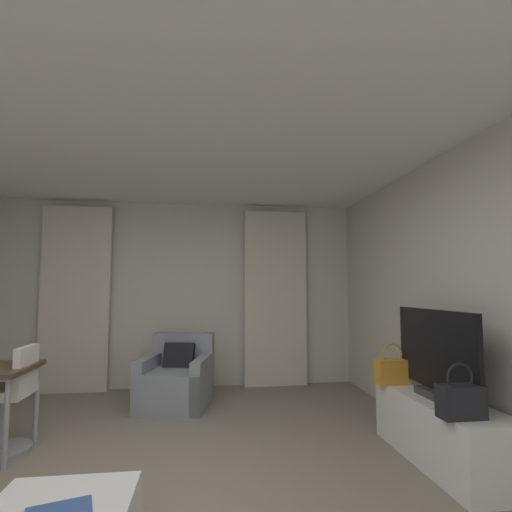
{
  "coord_description": "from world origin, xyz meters",
  "views": [
    {
      "loc": [
        0.36,
        -2.66,
        1.38
      ],
      "look_at": [
        0.88,
        1.29,
        1.71
      ],
      "focal_mm": 27.32,
      "sensor_mm": 36.0,
      "label": 1
    }
  ],
  "objects_px": {
    "handbag_primary": "(393,370)",
    "handbag_secondary": "(461,400)",
    "desk_chair": "(8,405)",
    "tv_flatscreen": "(436,355)",
    "armchair": "(176,381)",
    "tv_console": "(440,431)"
  },
  "relations": [
    {
      "from": "armchair",
      "to": "tv_console",
      "type": "height_order",
      "value": "armchair"
    },
    {
      "from": "handbag_primary",
      "to": "handbag_secondary",
      "type": "bearing_deg",
      "value": -89.98
    },
    {
      "from": "tv_console",
      "to": "tv_flatscreen",
      "type": "distance_m",
      "value": 0.58
    },
    {
      "from": "desk_chair",
      "to": "tv_flatscreen",
      "type": "height_order",
      "value": "tv_flatscreen"
    },
    {
      "from": "handbag_primary",
      "to": "handbag_secondary",
      "type": "height_order",
      "value": "same"
    },
    {
      "from": "tv_console",
      "to": "tv_flatscreen",
      "type": "xyz_separation_m",
      "value": [
        0.0,
        0.02,
        0.58
      ]
    },
    {
      "from": "tv_console",
      "to": "handbag_secondary",
      "type": "height_order",
      "value": "handbag_secondary"
    },
    {
      "from": "armchair",
      "to": "desk_chair",
      "type": "xyz_separation_m",
      "value": [
        -1.32,
        -1.16,
        0.11
      ]
    },
    {
      "from": "armchair",
      "to": "desk_chair",
      "type": "distance_m",
      "value": 1.76
    },
    {
      "from": "tv_console",
      "to": "handbag_primary",
      "type": "height_order",
      "value": "handbag_primary"
    },
    {
      "from": "tv_flatscreen",
      "to": "handbag_secondary",
      "type": "relative_size",
      "value": 2.88
    },
    {
      "from": "tv_console",
      "to": "tv_flatscreen",
      "type": "bearing_deg",
      "value": 90.0
    },
    {
      "from": "armchair",
      "to": "tv_flatscreen",
      "type": "xyz_separation_m",
      "value": [
        2.19,
        -1.8,
        0.55
      ]
    },
    {
      "from": "handbag_secondary",
      "to": "armchair",
      "type": "bearing_deg",
      "value": 131.84
    },
    {
      "from": "armchair",
      "to": "handbag_secondary",
      "type": "xyz_separation_m",
      "value": [
        2.05,
        -2.29,
        0.34
      ]
    },
    {
      "from": "armchair",
      "to": "tv_console",
      "type": "relative_size",
      "value": 0.72
    },
    {
      "from": "handbag_primary",
      "to": "handbag_secondary",
      "type": "relative_size",
      "value": 1.0
    },
    {
      "from": "desk_chair",
      "to": "tv_flatscreen",
      "type": "distance_m",
      "value": 3.6
    },
    {
      "from": "armchair",
      "to": "desk_chair",
      "type": "height_order",
      "value": "desk_chair"
    },
    {
      "from": "tv_console",
      "to": "handbag_primary",
      "type": "xyz_separation_m",
      "value": [
        -0.14,
        0.5,
        0.37
      ]
    },
    {
      "from": "tv_console",
      "to": "armchair",
      "type": "bearing_deg",
      "value": 140.21
    },
    {
      "from": "handbag_primary",
      "to": "handbag_secondary",
      "type": "xyz_separation_m",
      "value": [
        0.0,
        -0.97,
        0.0
      ]
    }
  ]
}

